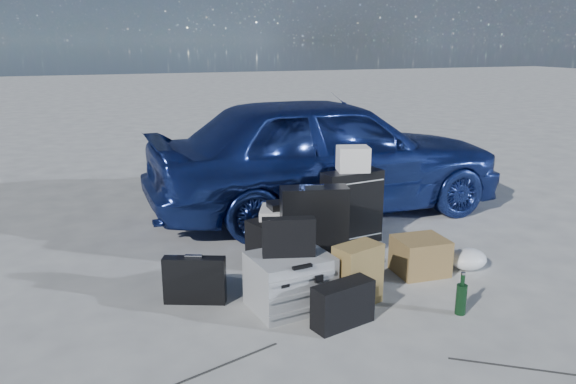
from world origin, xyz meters
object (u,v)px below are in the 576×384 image
object	(u,v)px
car	(326,154)
pelican_case	(290,281)
green_bottle	(462,294)
duffel_bag	(287,236)
briefcase	(195,280)
suitcase_right	(352,208)
suitcase_left	(314,229)
cardboard_box	(420,256)

from	to	relation	value
car	pelican_case	size ratio (longest dim) A/B	7.15
pelican_case	green_bottle	world-z (taller)	pelican_case
car	duffel_bag	xyz separation A→B (m)	(-0.84, -1.06, -0.48)
briefcase	green_bottle	bearing A→B (deg)	-3.34
car	briefcase	distance (m)	2.51
suitcase_right	pelican_case	bearing A→B (deg)	-141.74
briefcase	green_bottle	world-z (taller)	briefcase
suitcase_left	cardboard_box	world-z (taller)	suitcase_left
duffel_bag	car	bearing A→B (deg)	34.88
briefcase	duffel_bag	size ratio (longest dim) A/B	0.64
suitcase_right	cardboard_box	size ratio (longest dim) A/B	1.74
briefcase	duffel_bag	world-z (taller)	duffel_bag
briefcase	suitcase_left	world-z (taller)	suitcase_left
car	duffel_bag	bearing A→B (deg)	141.40
car	green_bottle	size ratio (longest dim) A/B	13.00
briefcase	car	bearing A→B (deg)	66.24
pelican_case	duffel_bag	size ratio (longest dim) A/B	0.77
briefcase	suitcase_right	size ratio (longest dim) A/B	0.65
suitcase_right	green_bottle	xyz separation A→B (m)	(0.07, -1.54, -0.19)
cardboard_box	suitcase_right	bearing A→B (deg)	103.93
suitcase_right	cardboard_box	xyz separation A→B (m)	(0.21, -0.83, -0.19)
car	cardboard_box	size ratio (longest dim) A/B	9.72
suitcase_left	duffel_bag	bearing A→B (deg)	116.35
suitcase_left	duffel_bag	distance (m)	0.43
cardboard_box	suitcase_left	bearing A→B (deg)	154.45
briefcase	duffel_bag	bearing A→B (deg)	56.88
briefcase	suitcase_left	distance (m)	1.08
suitcase_left	duffel_bag	size ratio (longest dim) A/B	1.01
pelican_case	briefcase	bearing A→B (deg)	146.91
duffel_bag	green_bottle	distance (m)	1.63
briefcase	suitcase_right	xyz separation A→B (m)	(1.60, 0.73, 0.17)
suitcase_left	duffel_bag	xyz separation A→B (m)	(-0.09, 0.38, -0.18)
pelican_case	suitcase_right	world-z (taller)	suitcase_right
green_bottle	suitcase_left	bearing A→B (deg)	120.83
suitcase_right	suitcase_left	bearing A→B (deg)	-148.88
car	suitcase_right	size ratio (longest dim) A/B	5.60
pelican_case	duffel_bag	xyz separation A→B (m)	(0.33, 0.95, -0.02)
suitcase_left	cardboard_box	distance (m)	0.88
pelican_case	briefcase	size ratio (longest dim) A/B	1.21
briefcase	cardboard_box	world-z (taller)	briefcase
suitcase_left	suitcase_right	bearing A→B (deg)	51.96
suitcase_left	suitcase_right	xyz separation A→B (m)	(0.57, 0.46, -0.01)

